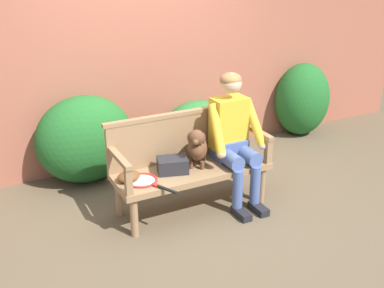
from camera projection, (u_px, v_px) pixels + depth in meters
ground_plane at (192, 208)px, 4.70m from camera, size 40.00×40.00×0.00m
brick_garden_fence at (134, 61)px, 5.46m from camera, size 8.00×0.30×2.35m
hedge_bush_mid_right at (85, 139)px, 5.09m from camera, size 1.05×0.74×0.96m
hedge_bush_far_right at (197, 129)px, 5.76m from camera, size 0.87×0.64×0.70m
hedge_bush_far_left at (302, 99)px, 6.40m from camera, size 0.76×0.67×0.99m
garden_bench at (192, 174)px, 4.56m from camera, size 1.52×0.53×0.44m
bench_backrest at (181, 135)px, 4.63m from camera, size 1.56×0.06×0.50m
bench_armrest_left_end at (123, 167)px, 4.08m from camera, size 0.06×0.53×0.28m
bench_armrest_right_end at (261, 139)px, 4.69m from camera, size 0.06×0.53×0.28m
person_seated at (233, 134)px, 4.60m from camera, size 0.56×0.67×1.31m
dog_on_bench at (197, 147)px, 4.49m from camera, size 0.32×0.40×0.41m
tennis_racket at (144, 181)px, 4.26m from camera, size 0.39×0.57×0.03m
baseball_glove at (129, 176)px, 4.27m from camera, size 0.26×0.22×0.09m
sports_bag at (173, 165)px, 4.43m from camera, size 0.32×0.27×0.14m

